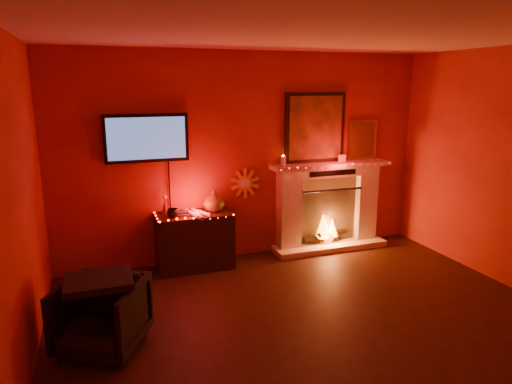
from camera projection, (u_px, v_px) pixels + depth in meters
room at (346, 201)px, 3.70m from camera, size 5.00×5.00×5.00m
fireplace at (328, 198)px, 6.41m from camera, size 1.72×0.40×2.18m
tv at (147, 138)px, 5.46m from camera, size 1.00×0.07×1.24m
sunburst_clock at (245, 183)px, 6.04m from camera, size 0.40×0.03×0.40m
console_table at (195, 238)px, 5.74m from camera, size 0.94×0.57×0.99m
armchair at (102, 316)px, 3.96m from camera, size 0.92×0.93×0.63m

